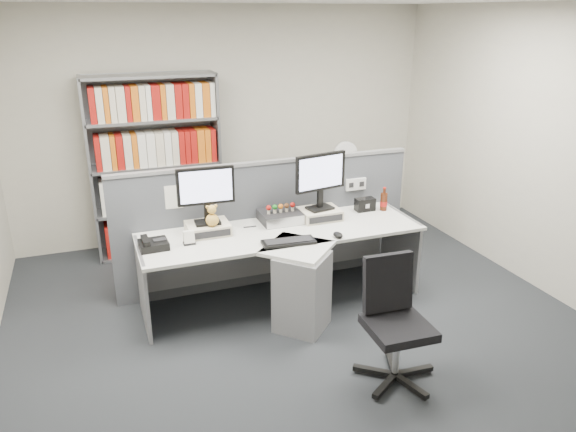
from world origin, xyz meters
name	(u,v)px	position (x,y,z in m)	size (l,w,h in m)	color
ground	(315,345)	(0.00, 0.00, 0.00)	(5.50, 5.50, 0.00)	#2C2F34
room_shell	(319,132)	(0.00, 0.00, 1.79)	(5.04, 5.54, 2.72)	beige
partition	(268,222)	(0.00, 1.25, 0.65)	(3.00, 0.08, 1.27)	#4F525A
desk	(290,266)	(0.00, 0.60, 0.46)	(2.60, 1.20, 0.72)	silver
monitor_riser_left	(208,228)	(-0.65, 0.98, 0.77)	(0.38, 0.31, 0.10)	beige
monitor_riser_right	(320,214)	(0.45, 0.98, 0.77)	(0.38, 0.31, 0.10)	beige
monitor_left	(206,190)	(-0.65, 0.98, 1.13)	(0.51, 0.17, 0.52)	black
monitor_right	(321,177)	(0.45, 0.98, 1.15)	(0.53, 0.21, 0.55)	black
desktop_pc	(280,217)	(0.06, 1.04, 0.77)	(0.38, 0.34, 0.10)	black
figurines	(281,207)	(0.06, 1.02, 0.87)	(0.29, 0.05, 0.09)	beige
keyboard	(289,242)	(-0.05, 0.51, 0.73)	(0.47, 0.21, 0.03)	black
mouse	(338,235)	(0.42, 0.49, 0.74)	(0.08, 0.12, 0.05)	black
desk_phone	(153,244)	(-1.16, 0.81, 0.76)	(0.25, 0.23, 0.10)	black
desk_calendar	(189,239)	(-0.86, 0.79, 0.77)	(0.10, 0.08, 0.12)	black
plush_toy	(212,217)	(-0.63, 0.89, 0.91)	(0.12, 0.12, 0.20)	gold
speaker	(365,204)	(0.97, 1.04, 0.78)	(0.19, 0.11, 0.13)	black
cola_bottle	(384,202)	(1.15, 0.98, 0.81)	(0.07, 0.07, 0.24)	#3F190A
shelving_unit	(156,168)	(-0.90, 2.44, 0.98)	(1.41, 0.40, 2.00)	gray
filing_cabinet	(343,212)	(1.20, 1.99, 0.35)	(0.45, 0.61, 0.70)	gray
desk_fan	(345,158)	(1.20, 1.99, 1.02)	(0.30, 0.18, 0.51)	white
office_chair	(394,317)	(0.38, -0.56, 0.50)	(0.60, 0.62, 0.93)	silver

